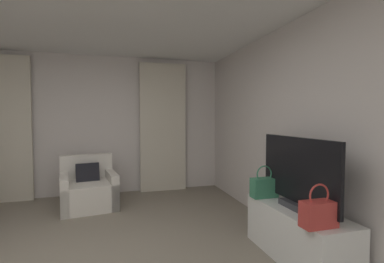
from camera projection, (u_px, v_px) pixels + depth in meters
wall_window at (89, 125)px, 5.19m from camera, size 5.12×0.06×2.60m
wall_right at (317, 131)px, 2.98m from camera, size 0.06×6.12×2.60m
curtain_left_panel at (2, 129)px, 4.69m from camera, size 0.90×0.06×2.50m
curtain_right_panel at (163, 128)px, 5.45m from camera, size 0.90×0.06×2.50m
armchair at (88, 190)px, 4.47m from camera, size 0.95×0.95×0.81m
tv_console at (297, 234)px, 2.82m from camera, size 0.48×1.23×0.53m
tv_flatscreen at (298, 174)px, 2.80m from camera, size 0.20×1.14×0.72m
handbag_primary at (264, 187)px, 3.19m from camera, size 0.30×0.14×0.37m
handbag_secondary at (319, 213)px, 2.32m from camera, size 0.30×0.14×0.37m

